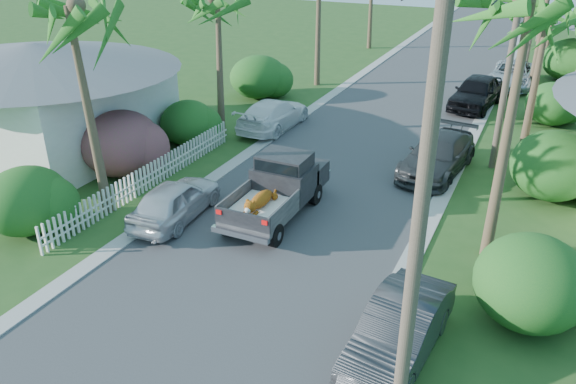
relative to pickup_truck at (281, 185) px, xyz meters
The scene contains 27 objects.
ground 5.88m from the pickup_truck, 83.61° to the right, with size 120.00×120.00×0.00m, color #274D1D.
road 19.29m from the pickup_truck, 88.08° to the left, with size 8.00×100.00×0.02m, color #38383A.
curb_left 19.62m from the pickup_truck, 100.75° to the left, with size 0.60×100.00×0.06m, color #A5A39E.
curb_right 19.90m from the pickup_truck, 75.59° to the left, with size 0.60×100.00×0.06m, color #A5A39E.
pickup_truck is the anchor object (origin of this frame).
parked_car_rn 7.84m from the pickup_truck, 43.89° to the right, with size 1.49×4.26×1.41m, color #2B2D30.
parked_car_rm 7.15m from the pickup_truck, 53.54° to the left, with size 2.07×5.08×1.47m, color #2B2E30.
parked_car_rf 16.08m from the pickup_truck, 74.46° to the left, with size 2.02×5.03×1.71m, color black.
parked_car_rd 21.70m from the pickup_truck, 74.92° to the left, with size 2.45×5.31×1.48m, color silver.
parked_car_ln 3.65m from the pickup_truck, 145.75° to the right, with size 1.64×4.07×1.39m, color silver.
parked_car_lf 8.79m from the pickup_truck, 118.26° to the left, with size 2.01×4.93×1.43m, color white.
palm_l_a 8.57m from the pickup_truck, 153.65° to the right, with size 4.40×4.40×8.20m.
palm_r_a 9.46m from the pickup_truck, ahead, with size 4.40×4.40×8.70m.
palm_r_b 12.74m from the pickup_truck, 51.93° to the left, with size 4.40×4.40×7.20m.
shrub_l_a 8.34m from the pickup_truck, 145.27° to the right, with size 2.60×2.86×2.20m, color #154A1D.
shrub_l_b 7.17m from the pickup_truck, behind, with size 3.00×3.30×2.60m, color #B61A5D.
shrub_l_c 7.98m from the pickup_truck, 147.84° to the left, with size 2.40×2.64×2.00m, color #154A1D.
shrub_l_d 14.29m from the pickup_truck, 120.99° to the left, with size 3.20×3.52×2.40m, color #154A1D.
shrub_r_a 8.69m from the pickup_truck, 18.46° to the right, with size 2.80×3.08×2.30m, color #154A1D.
shrub_r_b 9.95m from the pickup_truck, 31.86° to the left, with size 3.00×3.30×2.50m, color #154A1D.
shrub_r_c 16.41m from the pickup_truck, 60.25° to the left, with size 2.60×2.86×2.10m, color #154A1D.
shrub_r_d 25.74m from the pickup_truck, 70.38° to the left, with size 3.20×3.52×2.60m, color #154A1D.
picket_fence 5.39m from the pickup_truck, behind, with size 0.10×11.00×1.00m, color white.
house_left 12.47m from the pickup_truck, behind, with size 9.00×8.00×4.60m.
utility_pole_a 10.58m from the pickup_truck, 51.15° to the right, with size 1.60×0.26×9.00m.
utility_pole_b 10.22m from the pickup_truck, 49.26° to the left, with size 1.60×0.26×9.00m.
utility_pole_c 23.39m from the pickup_truck, 74.32° to the left, with size 1.60×0.26×9.00m.
Camera 1 is at (7.04, -10.05, 9.24)m, focal length 35.00 mm.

